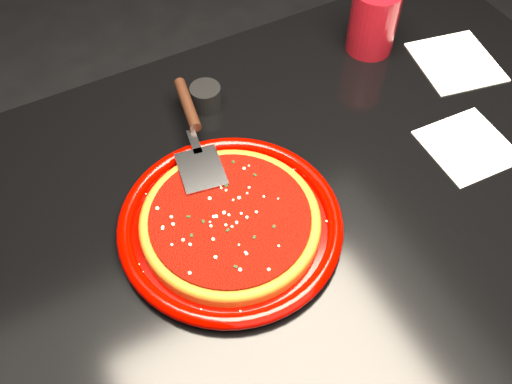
# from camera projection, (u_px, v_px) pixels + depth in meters

# --- Properties ---
(floor) EXTENTS (4.00, 4.00, 0.01)m
(floor) POSITION_uv_depth(u_px,v_px,m) (287.00, 357.00, 1.53)
(floor) COLOR black
(floor) RESTS_ON ground
(table) EXTENTS (1.20, 0.80, 0.75)m
(table) POSITION_uv_depth(u_px,v_px,m) (294.00, 292.00, 1.22)
(table) COLOR black
(table) RESTS_ON floor
(plate) EXTENTS (0.37, 0.37, 0.03)m
(plate) POSITION_uv_depth(u_px,v_px,m) (230.00, 224.00, 0.86)
(plate) COLOR #7E0200
(plate) RESTS_ON table
(pizza_crust) EXTENTS (0.30, 0.30, 0.01)m
(pizza_crust) POSITION_uv_depth(u_px,v_px,m) (230.00, 222.00, 0.86)
(pizza_crust) COLOR brown
(pizza_crust) RESTS_ON plate
(pizza_crust_rim) EXTENTS (0.30, 0.30, 0.02)m
(pizza_crust_rim) POSITION_uv_depth(u_px,v_px,m) (230.00, 220.00, 0.85)
(pizza_crust_rim) COLOR brown
(pizza_crust_rim) RESTS_ON plate
(pizza_sauce) EXTENTS (0.27, 0.27, 0.01)m
(pizza_sauce) POSITION_uv_depth(u_px,v_px,m) (230.00, 218.00, 0.85)
(pizza_sauce) COLOR #750C05
(pizza_sauce) RESTS_ON plate
(parmesan_dusting) EXTENTS (0.23, 0.23, 0.01)m
(parmesan_dusting) POSITION_uv_depth(u_px,v_px,m) (230.00, 215.00, 0.84)
(parmesan_dusting) COLOR beige
(parmesan_dusting) RESTS_ON plate
(basil_flecks) EXTENTS (0.21, 0.21, 0.00)m
(basil_flecks) POSITION_uv_depth(u_px,v_px,m) (230.00, 216.00, 0.84)
(basil_flecks) COLOR black
(basil_flecks) RESTS_ON plate
(pizza_server) EXTENTS (0.13, 0.30, 0.02)m
(pizza_server) POSITION_uv_depth(u_px,v_px,m) (195.00, 133.00, 0.93)
(pizza_server) COLOR #AFB1B5
(pizza_server) RESTS_ON plate
(cup) EXTENTS (0.11, 0.11, 0.13)m
(cup) POSITION_uv_depth(u_px,v_px,m) (373.00, 21.00, 1.08)
(cup) COLOR maroon
(cup) RESTS_ON table
(napkin_a) EXTENTS (0.14, 0.14, 0.00)m
(napkin_a) POSITION_uv_depth(u_px,v_px,m) (468.00, 146.00, 0.97)
(napkin_a) COLOR white
(napkin_a) RESTS_ON table
(napkin_b) EXTENTS (0.17, 0.18, 0.00)m
(napkin_b) POSITION_uv_depth(u_px,v_px,m) (456.00, 62.00, 1.10)
(napkin_b) COLOR white
(napkin_b) RESTS_ON table
(ramekin) EXTENTS (0.06, 0.06, 0.04)m
(ramekin) POSITION_uv_depth(u_px,v_px,m) (206.00, 97.00, 1.01)
(ramekin) COLOR black
(ramekin) RESTS_ON table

